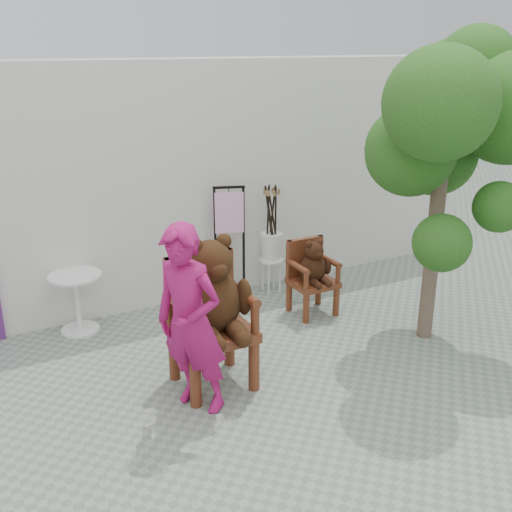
# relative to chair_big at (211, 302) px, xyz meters

# --- Properties ---
(ground_plane) EXTENTS (60.00, 60.00, 0.00)m
(ground_plane) POSITION_rel_chair_big_xyz_m (0.70, -0.58, -0.87)
(ground_plane) COLOR gray
(ground_plane) RESTS_ON ground
(back_wall) EXTENTS (9.00, 1.00, 3.00)m
(back_wall) POSITION_rel_chair_big_xyz_m (0.70, 2.52, 0.63)
(back_wall) COLOR silver
(back_wall) RESTS_ON ground
(chair_big) EXTENTS (0.73, 0.80, 1.53)m
(chair_big) POSITION_rel_chair_big_xyz_m (0.00, 0.00, 0.00)
(chair_big) COLOR #4F2211
(chair_big) RESTS_ON ground
(chair_small) EXTENTS (0.53, 0.51, 0.95)m
(chair_small) POSITION_rel_chair_big_xyz_m (1.76, 0.93, -0.30)
(chair_small) COLOR #4F2211
(chair_small) RESTS_ON ground
(person) EXTENTS (0.72, 0.79, 1.81)m
(person) POSITION_rel_chair_big_xyz_m (-0.35, -0.38, 0.03)
(person) COLOR #A5145B
(person) RESTS_ON ground
(cafe_table) EXTENTS (0.60, 0.60, 0.70)m
(cafe_table) POSITION_rel_chair_big_xyz_m (-0.90, 1.77, -0.43)
(cafe_table) COLOR white
(cafe_table) RESTS_ON ground
(display_stand) EXTENTS (0.54, 0.48, 1.51)m
(display_stand) POSITION_rel_chair_big_xyz_m (1.04, 1.76, -0.28)
(display_stand) COLOR black
(display_stand) RESTS_ON ground
(stool_bucket) EXTENTS (0.32, 0.32, 1.45)m
(stool_bucket) POSITION_rel_chair_big_xyz_m (1.66, 1.76, -0.23)
(stool_bucket) COLOR white
(stool_bucket) RESTS_ON ground
(tree) EXTENTS (2.15, 1.89, 3.37)m
(tree) POSITION_rel_chair_big_xyz_m (2.68, -0.25, 1.58)
(tree) COLOR #4F3D2F
(tree) RESTS_ON ground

